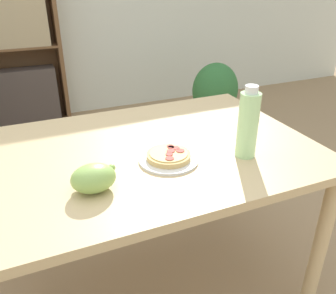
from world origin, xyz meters
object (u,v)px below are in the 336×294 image
Objects in this scene: grape_bunch at (94,178)px; drink_bottle at (248,124)px; pizza_on_plate at (169,157)px; potted_plant_floor at (215,93)px; bookshelf at (15,55)px.

drink_bottle is at bearing 1.04° from grape_bunch.
potted_plant_floor is at bearing 54.61° from pizza_on_plate.
drink_bottle reaches higher than potted_plant_floor.
drink_bottle reaches higher than grape_bunch.
potted_plant_floor is (1.67, -0.82, -0.34)m from bookshelf.
grape_bunch is 0.55× the size of drink_bottle.
drink_bottle is (0.28, -0.08, 0.12)m from pizza_on_plate.
potted_plant_floor is at bearing 49.91° from grape_bunch.
grape_bunch is at bearing -178.96° from drink_bottle.
drink_bottle is 2.10m from potted_plant_floor.
bookshelf is (-0.45, 2.53, -0.09)m from pizza_on_plate.
grape_bunch is (-0.30, -0.09, 0.03)m from pizza_on_plate.
bookshelf reaches higher than drink_bottle.
bookshelf reaches higher than grape_bunch.
pizza_on_plate is at bearing -79.96° from bookshelf.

